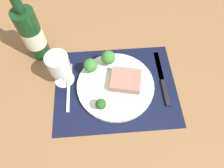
# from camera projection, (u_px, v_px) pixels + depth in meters

# --- Properties ---
(ground_plane) EXTENTS (1.40, 1.10, 0.03)m
(ground_plane) POSITION_uv_depth(u_px,v_px,m) (115.00, 89.00, 0.73)
(ground_plane) COLOR brown
(placemat) EXTENTS (0.43, 0.33, 0.00)m
(placemat) POSITION_uv_depth(u_px,v_px,m) (115.00, 87.00, 0.71)
(placemat) COLOR black
(placemat) RESTS_ON ground_plane
(plate) EXTENTS (0.27, 0.27, 0.02)m
(plate) POSITION_uv_depth(u_px,v_px,m) (116.00, 85.00, 0.70)
(plate) COLOR white
(plate) RESTS_ON placemat
(steak) EXTENTS (0.12, 0.11, 0.03)m
(steak) POSITION_uv_depth(u_px,v_px,m) (126.00, 80.00, 0.69)
(steak) COLOR #9E6B5B
(steak) RESTS_ON plate
(broccoli_near_steak) EXTENTS (0.04, 0.04, 0.05)m
(broccoli_near_steak) POSITION_uv_depth(u_px,v_px,m) (101.00, 104.00, 0.63)
(broccoli_near_steak) COLOR #6B994C
(broccoli_near_steak) RESTS_ON plate
(broccoli_front_edge) EXTENTS (0.05, 0.05, 0.06)m
(broccoli_front_edge) POSITION_uv_depth(u_px,v_px,m) (91.00, 65.00, 0.69)
(broccoli_front_edge) COLOR #6B994C
(broccoli_front_edge) RESTS_ON plate
(broccoli_near_fork) EXTENTS (0.05, 0.05, 0.06)m
(broccoli_near_fork) POSITION_uv_depth(u_px,v_px,m) (108.00, 58.00, 0.71)
(broccoli_near_fork) COLOR #5B8942
(broccoli_near_fork) RESTS_ON plate
(fork) EXTENTS (0.02, 0.19, 0.01)m
(fork) POSITION_uv_depth(u_px,v_px,m) (69.00, 86.00, 0.71)
(fork) COLOR silver
(fork) RESTS_ON placemat
(knife) EXTENTS (0.02, 0.23, 0.01)m
(knife) POSITION_uv_depth(u_px,v_px,m) (163.00, 82.00, 0.72)
(knife) COLOR black
(knife) RESTS_ON placemat
(wine_bottle) EXTENTS (0.08, 0.08, 0.28)m
(wine_bottle) POSITION_uv_depth(u_px,v_px,m) (32.00, 34.00, 0.70)
(wine_bottle) COLOR #143819
(wine_bottle) RESTS_ON ground_plane
(wine_glass) EXTENTS (0.07, 0.07, 0.13)m
(wine_glass) POSITION_uv_depth(u_px,v_px,m) (59.00, 65.00, 0.65)
(wine_glass) COLOR silver
(wine_glass) RESTS_ON ground_plane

